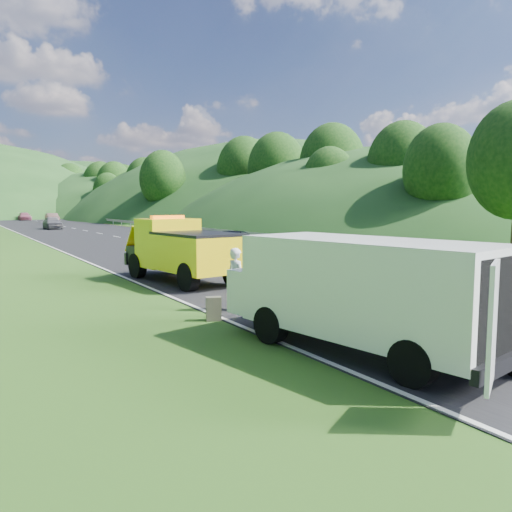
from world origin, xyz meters
TOP-DOWN VIEW (x-y plane):
  - ground at (0.00, 0.00)m, footprint 320.00×320.00m
  - road_surface at (3.00, 40.00)m, footprint 14.00×200.00m
  - guardrail at (10.30, 52.50)m, footprint 0.06×140.00m
  - tree_line_right at (23.00, 60.00)m, footprint 14.00×140.00m
  - hills_backdrop at (6.50, 134.70)m, footprint 201.00×288.60m
  - tow_truck at (-2.29, 6.90)m, footprint 2.81×6.06m
  - white_van at (-2.91, -3.43)m, footprint 3.75×6.77m
  - woman at (-3.08, 1.27)m, footprint 0.52×0.67m
  - child at (-2.31, 0.59)m, footprint 0.62×0.58m
  - worker at (-1.60, -5.02)m, footprint 1.36×1.07m
  - suitcase at (-4.17, 0.53)m, footprint 0.43×0.33m
  - passing_suv at (3.33, 12.78)m, footprint 2.88×5.52m
  - dist_car_a at (0.54, 51.55)m, footprint 1.78×4.43m
  - dist_car_b at (3.96, 72.06)m, footprint 1.57×4.51m
  - dist_car_c at (1.81, 86.90)m, footprint 1.93×4.74m

SIDE VIEW (x-z plane):
  - ground at x=0.00m, z-range 0.00..0.00m
  - guardrail at x=10.30m, z-range -0.76..0.76m
  - tree_line_right at x=23.00m, z-range -7.00..7.00m
  - hills_backdrop at x=6.50m, z-range -22.00..22.00m
  - woman at x=-3.08m, z-range -0.87..0.87m
  - child at x=-2.31m, z-range -0.50..0.50m
  - worker at x=-1.60m, z-range -0.92..0.92m
  - passing_suv at x=3.33m, z-range -0.74..0.74m
  - dist_car_a at x=0.54m, z-range -0.76..0.76m
  - dist_car_b at x=3.96m, z-range -0.74..0.74m
  - dist_car_c at x=1.81m, z-range -0.69..0.69m
  - road_surface at x=3.00m, z-range 0.00..0.02m
  - suitcase at x=-4.17m, z-range 0.00..0.62m
  - tow_truck at x=-2.29m, z-range -0.03..2.49m
  - white_van at x=-2.91m, z-range 0.15..2.43m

